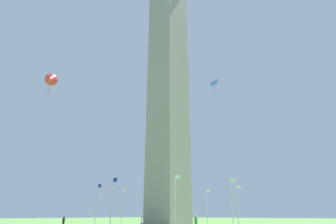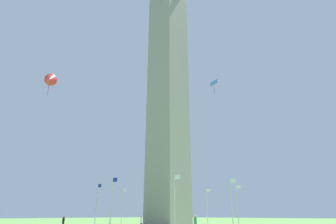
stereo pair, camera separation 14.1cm
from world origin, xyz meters
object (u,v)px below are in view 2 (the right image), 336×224
(flagpole_nw, at_px, (175,198))
(flagpole_se, at_px, (164,204))
(kite_blue_diamond, at_px, (214,83))
(kite_red_delta, at_px, (50,80))
(obelisk_monument, at_px, (168,81))
(flagpole_ne, at_px, (237,202))
(flagpole_n, at_px, (232,199))
(person_white_shirt, at_px, (141,223))
(flagpole_e, at_px, (207,204))
(flagpole_w, at_px, (112,199))
(flagpole_s, at_px, (122,204))
(person_green_shirt, at_px, (195,224))
(person_black_shirt, at_px, (63,222))
(flagpole_sw, at_px, (97,202))

(flagpole_nw, bearing_deg, flagpole_se, 135.00)
(flagpole_se, bearing_deg, kite_blue_diamond, -35.90)
(kite_red_delta, height_order, kite_blue_diamond, kite_blue_diamond)
(kite_red_delta, bearing_deg, obelisk_monument, 102.51)
(obelisk_monument, height_order, flagpole_se, obelisk_monument)
(flagpole_ne, bearing_deg, flagpole_n, -67.50)
(kite_blue_diamond, bearing_deg, person_white_shirt, -143.11)
(flagpole_ne, distance_m, flagpole_se, 19.19)
(kite_blue_diamond, bearing_deg, flagpole_ne, 112.22)
(flagpole_e, distance_m, kite_red_delta, 44.87)
(flagpole_n, distance_m, person_white_shirt, 17.00)
(flagpole_w, bearing_deg, kite_blue_diamond, 11.03)
(flagpole_s, xyz_separation_m, flagpole_nw, (23.16, -9.60, 0.00))
(flagpole_se, distance_m, flagpole_nw, 27.14)
(flagpole_se, distance_m, flagpole_s, 10.39)
(flagpole_s, distance_m, person_green_shirt, 35.96)
(person_green_shirt, bearing_deg, flagpole_n, 1.26)
(flagpole_e, bearing_deg, obelisk_monument, -90.27)
(flagpole_e, relative_size, person_black_shirt, 4.65)
(flagpole_sw, height_order, flagpole_w, same)
(flagpole_n, relative_size, flagpole_w, 1.00)
(flagpole_e, height_order, kite_red_delta, kite_red_delta)
(flagpole_sw, relative_size, flagpole_nw, 1.00)
(kite_red_delta, distance_m, kite_blue_diamond, 22.16)
(flagpole_e, height_order, flagpole_se, same)
(flagpole_n, xyz_separation_m, flagpole_s, (-27.14, 0.00, 0.00))
(flagpole_n, xyz_separation_m, flagpole_nw, (-3.97, -9.60, 0.00))
(flagpole_w, distance_m, person_white_shirt, 10.46)
(obelisk_monument, height_order, flagpole_w, obelisk_monument)
(flagpole_se, xyz_separation_m, person_green_shirt, (27.73, -26.25, -3.24))
(obelisk_monument, height_order, person_black_shirt, obelisk_monument)
(flagpole_sw, distance_m, kite_blue_diamond, 31.49)
(flagpole_e, bearing_deg, kite_red_delta, -81.49)
(flagpole_n, xyz_separation_m, person_white_shirt, (-4.00, -16.19, -3.29))
(obelisk_monument, bearing_deg, person_green_shirt, -42.46)
(flagpole_n, xyz_separation_m, person_green_shirt, (4.57, -16.66, -3.24))
(person_white_shirt, relative_size, kite_red_delta, 0.56)
(flagpole_e, bearing_deg, person_black_shirt, -94.38)
(flagpole_e, xyz_separation_m, person_green_shirt, (18.14, -30.23, -3.24))
(flagpole_n, xyz_separation_m, flagpole_ne, (-3.97, 9.60, 0.00))
(kite_blue_diamond, bearing_deg, obelisk_monument, 150.24)
(flagpole_ne, xyz_separation_m, flagpole_w, (-9.60, -23.16, 0.00))
(person_green_shirt, bearing_deg, flagpole_sw, 61.64)
(kite_red_delta, bearing_deg, person_black_shirt, 134.52)
(flagpole_e, distance_m, kite_blue_diamond, 33.50)
(flagpole_se, relative_size, flagpole_sw, 1.00)
(obelisk_monument, distance_m, flagpole_se, 29.46)
(flagpole_nw, xyz_separation_m, person_white_shirt, (-0.02, -6.59, -3.29))
(obelisk_monument, height_order, person_white_shirt, obelisk_monument)
(kite_blue_diamond, bearing_deg, flagpole_w, -168.97)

